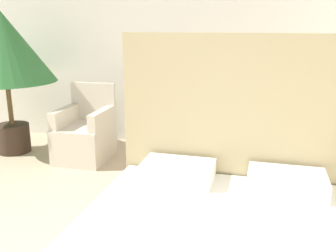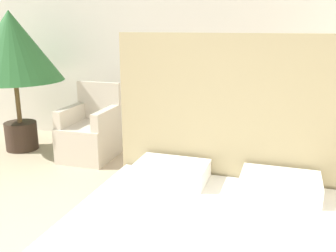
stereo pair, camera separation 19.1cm
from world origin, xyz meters
name	(u,v)px [view 1 (the left image)]	position (x,y,z in m)	size (l,w,h in m)	color
wall_back	(173,38)	(0.00, 4.06, 1.45)	(10.00, 0.06, 2.90)	silver
bed	(218,252)	(1.01, 1.16, 0.29)	(1.82, 1.96, 1.57)	#8C7A5B
armchair_near_window_left	(85,136)	(-0.90, 3.17, 0.29)	(0.60, 0.69, 0.92)	beige
armchair_near_window_right	(165,143)	(0.13, 3.17, 0.29)	(0.64, 0.73, 0.92)	beige
potted_palm	(4,51)	(-1.94, 3.18, 1.31)	(1.24, 1.24, 1.80)	#38281E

